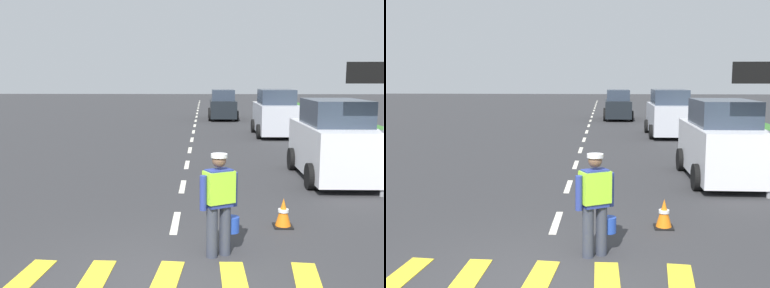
% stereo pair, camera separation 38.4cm
% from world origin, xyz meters
% --- Properties ---
extents(ground_plane, '(96.00, 96.00, 0.00)m').
position_xyz_m(ground_plane, '(0.00, 21.00, 0.00)').
color(ground_plane, '#333335').
extents(lane_center_line, '(0.14, 46.40, 0.01)m').
position_xyz_m(lane_center_line, '(0.00, 25.20, 0.00)').
color(lane_center_line, silver).
rests_on(lane_center_line, ground).
extents(road_worker, '(0.65, 0.59, 1.67)m').
position_xyz_m(road_worker, '(0.81, 1.07, 0.93)').
color(road_worker, '#383D4C').
rests_on(road_worker, ground).
extents(lane_direction_sign, '(1.16, 0.11, 3.20)m').
position_xyz_m(lane_direction_sign, '(4.60, 4.85, 2.41)').
color(lane_direction_sign, gray).
rests_on(lane_direction_sign, ground).
extents(traffic_cone_near, '(0.36, 0.36, 0.56)m').
position_xyz_m(traffic_cone_near, '(2.08, 2.51, 0.28)').
color(traffic_cone_near, black).
rests_on(traffic_cone_near, ground).
extents(car_parked_far, '(2.06, 3.99, 2.24)m').
position_xyz_m(car_parked_far, '(4.01, 16.29, 1.04)').
color(car_parked_far, silver).
rests_on(car_parked_far, ground).
extents(car_outgoing_far, '(1.93, 4.18, 1.99)m').
position_xyz_m(car_outgoing_far, '(1.79, 24.87, 0.92)').
color(car_outgoing_far, black).
rests_on(car_outgoing_far, ground).
extents(car_parked_curbside, '(1.95, 4.04, 2.24)m').
position_xyz_m(car_parked_curbside, '(4.16, 6.74, 1.04)').
color(car_parked_curbside, silver).
rests_on(car_parked_curbside, ground).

